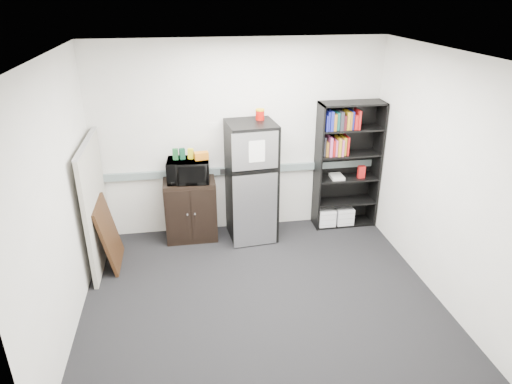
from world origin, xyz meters
TOP-DOWN VIEW (x-y plane):
  - floor at (0.00, 0.00)m, footprint 4.00×4.00m
  - wall_back at (0.00, 1.75)m, footprint 4.00×0.02m
  - wall_right at (2.00, 0.00)m, footprint 0.02×3.50m
  - wall_left at (-2.00, 0.00)m, footprint 0.02×3.50m
  - ceiling at (0.00, 0.00)m, footprint 4.00×3.50m
  - electrical_raceway at (0.00, 1.72)m, footprint 3.92×0.05m
  - wall_note at (-0.35, 1.74)m, footprint 0.14×0.00m
  - bookshelf at (1.51, 1.57)m, footprint 0.90×0.34m
  - cubicle_partition at (-1.90, 1.08)m, footprint 0.06×1.30m
  - cabinet at (-0.73, 1.50)m, footprint 0.70×0.47m
  - microwave at (-0.73, 1.48)m, footprint 0.58×0.42m
  - snack_box_a at (-0.89, 1.52)m, footprint 0.08×0.06m
  - snack_box_b at (-0.80, 1.52)m, footprint 0.08×0.07m
  - snack_box_c at (-0.69, 1.52)m, footprint 0.08×0.07m
  - snack_bag at (-0.55, 1.47)m, footprint 0.19×0.12m
  - refrigerator at (0.11, 1.42)m, footprint 0.68×0.70m
  - coffee_can at (0.25, 1.55)m, footprint 0.12×0.12m
  - framed_poster at (-1.77, 0.98)m, footprint 0.21×0.68m

SIDE VIEW (x-z plane):
  - floor at x=0.00m, z-range 0.00..0.00m
  - cabinet at x=-0.73m, z-range 0.00..0.88m
  - framed_poster at x=-1.77m, z-range 0.00..0.87m
  - cubicle_partition at x=-1.90m, z-range 0.00..1.62m
  - refrigerator at x=0.11m, z-range 0.00..1.66m
  - electrical_raceway at x=0.00m, z-range 0.85..0.95m
  - bookshelf at x=1.51m, z-range 0.05..1.90m
  - microwave at x=-0.73m, z-range 0.88..1.18m
  - snack_bag at x=-0.55m, z-range 1.18..1.28m
  - snack_box_c at x=-0.69m, z-range 1.18..1.32m
  - snack_box_a at x=-0.89m, z-range 1.18..1.33m
  - snack_box_b at x=-0.80m, z-range 1.18..1.33m
  - wall_back at x=0.00m, z-range 0.00..2.70m
  - wall_right at x=2.00m, z-range 0.00..2.70m
  - wall_left at x=-2.00m, z-range 0.00..2.70m
  - wall_note at x=-0.35m, z-range 1.50..1.60m
  - coffee_can at x=0.25m, z-range 1.67..1.83m
  - ceiling at x=0.00m, z-range 2.69..2.71m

